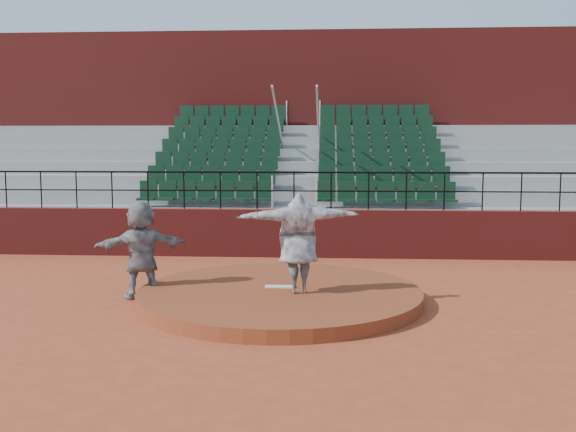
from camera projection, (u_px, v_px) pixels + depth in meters
The scene contains 9 objects.
ground at pixel (280, 302), 12.49m from camera, with size 90.00×90.00×0.00m, color #9F4024.
pitchers_mound at pixel (280, 295), 12.48m from camera, with size 5.50×5.50×0.25m, color brown.
pitching_rubber at pixel (280, 287), 12.61m from camera, with size 0.60×0.15×0.03m, color white.
boundary_wall at pixel (294, 233), 17.38m from camera, with size 24.00×0.30×1.30m, color maroon.
wall_railing at pixel (294, 182), 17.22m from camera, with size 24.04×0.05×1.03m.
seating_deck at pixel (300, 193), 20.90m from camera, with size 24.00×5.97×4.63m.
press_box_facade at pixel (305, 131), 24.59m from camera, with size 24.00×3.00×7.10m, color maroon.
pitcher at pixel (298, 243), 12.09m from camera, with size 2.34×0.64×1.91m, color black.
fielder at pixel (141, 249), 12.73m from camera, with size 1.82×0.58×1.96m, color black.
Camera 1 is at (0.94, -12.19, 3.06)m, focal length 40.00 mm.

